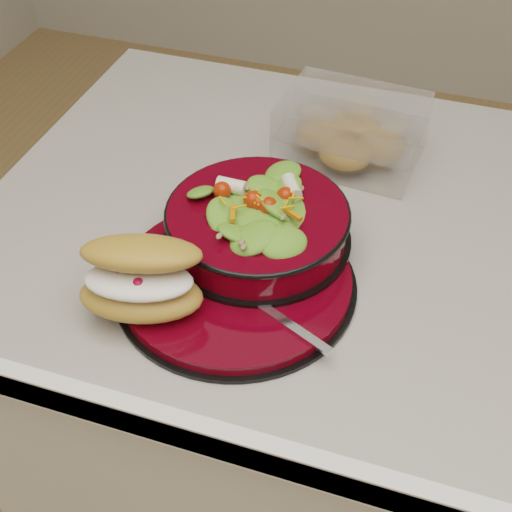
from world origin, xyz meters
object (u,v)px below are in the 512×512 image
(fork, at_px, (274,314))
(pastry_box, at_px, (351,133))
(dinner_plate, at_px, (236,281))
(croissant, at_px, (141,278))
(island_counter, at_px, (388,431))
(salad_bowl, at_px, (258,218))

(fork, xyz_separation_m, pastry_box, (0.01, 0.36, 0.02))
(dinner_plate, height_order, croissant, croissant)
(dinner_plate, height_order, fork, fork)
(island_counter, xyz_separation_m, dinner_plate, (-0.22, -0.16, 0.46))
(dinner_plate, bearing_deg, salad_bowl, 86.10)
(salad_bowl, xyz_separation_m, croissant, (-0.09, -0.15, 0.01))
(croissant, bearing_deg, fork, -2.60)
(dinner_plate, bearing_deg, croissant, -137.54)
(salad_bowl, bearing_deg, croissant, -121.24)
(pastry_box, bearing_deg, croissant, -107.00)
(island_counter, bearing_deg, salad_bowl, -157.46)
(dinner_plate, bearing_deg, fork, -36.64)
(fork, bearing_deg, island_counter, -11.98)
(fork, bearing_deg, pastry_box, 23.75)
(croissant, relative_size, fork, 1.09)
(island_counter, distance_m, dinner_plate, 0.53)
(fork, bearing_deg, dinner_plate, 78.12)
(pastry_box, bearing_deg, salad_bowl, -100.40)
(croissant, distance_m, pastry_box, 0.42)
(island_counter, distance_m, croissant, 0.64)
(dinner_plate, distance_m, fork, 0.08)
(salad_bowl, relative_size, croissant, 1.51)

